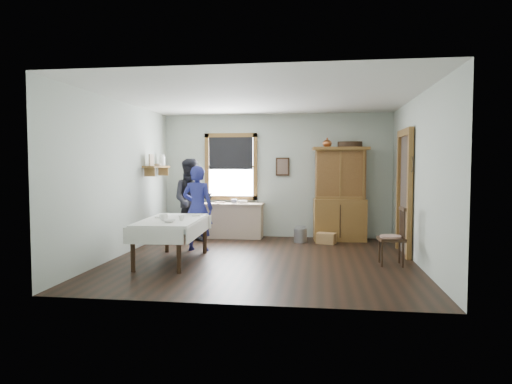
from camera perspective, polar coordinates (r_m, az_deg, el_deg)
room at (r=7.58m, az=0.78°, el=1.61°), size 5.01×5.01×2.70m
window at (r=10.16m, az=-3.15°, el=3.64°), size 1.18×0.07×1.48m
doorway at (r=8.52m, az=18.13°, el=0.37°), size 0.09×1.14×2.22m
wall_shelf at (r=9.63m, az=-12.24°, el=3.24°), size 0.24×1.00×0.44m
framed_picture at (r=10.01m, az=3.34°, el=3.18°), size 0.30×0.04×0.40m
rug_beater at (r=7.97m, az=18.87°, el=4.17°), size 0.01×0.27×0.27m
work_counter at (r=9.98m, az=-2.89°, el=-3.56°), size 1.33×0.51×0.76m
china_hutch at (r=9.70m, az=10.44°, el=-0.25°), size 1.19×0.63×1.96m
dining_table at (r=7.63m, az=-10.43°, el=-5.97°), size 1.03×1.81×0.71m
spindle_chair at (r=7.55m, az=16.54°, el=-5.31°), size 0.46×0.46×0.93m
pail at (r=9.45m, az=5.57°, el=-5.42°), size 0.32×0.32×0.28m
wicker_basket at (r=9.36m, az=8.75°, el=-5.74°), size 0.42×0.35×0.22m
woman_blue at (r=8.49m, az=-7.30°, el=-2.42°), size 0.56×0.39×1.46m
figure_dark at (r=9.53m, az=-7.97°, el=-1.40°), size 0.88×0.75×1.59m
table_cup_a at (r=7.37m, az=-11.47°, el=-3.13°), size 0.14×0.14×0.10m
table_cup_b at (r=7.32m, az=-9.32°, el=-3.23°), size 0.12×0.12×0.08m
table_bowl at (r=7.12m, az=-10.79°, el=-3.58°), size 0.20×0.20×0.05m
counter_book at (r=9.97m, az=-5.07°, el=-1.32°), size 0.25×0.28×0.02m
counter_bowl at (r=9.88m, az=-1.69°, el=-1.22°), size 0.26×0.26×0.07m
shelf_bowl at (r=9.65m, az=-12.21°, el=3.38°), size 0.22×0.22×0.05m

